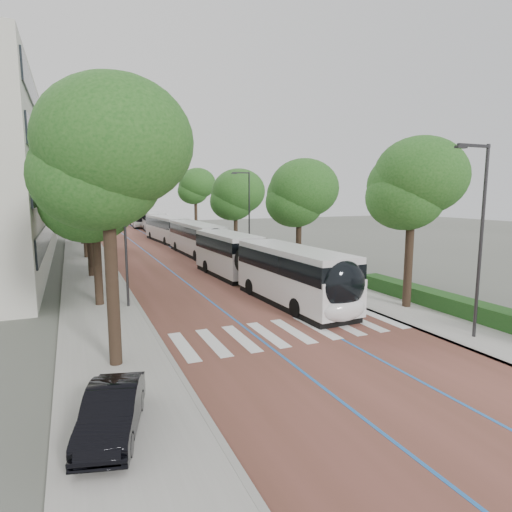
# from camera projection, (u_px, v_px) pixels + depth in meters

# --- Properties ---
(ground) EXTENTS (160.00, 160.00, 0.00)m
(ground) POSITION_uv_depth(u_px,v_px,m) (299.00, 339.00, 18.29)
(ground) COLOR #51544C
(ground) RESTS_ON ground
(road) EXTENTS (11.00, 140.00, 0.02)m
(road) POSITION_uv_depth(u_px,v_px,m) (146.00, 242.00, 54.60)
(road) COLOR brown
(road) RESTS_ON ground
(sidewalk_left) EXTENTS (4.00, 140.00, 0.12)m
(sidewalk_left) POSITION_uv_depth(u_px,v_px,m) (83.00, 244.00, 51.64)
(sidewalk_left) COLOR gray
(sidewalk_left) RESTS_ON ground
(sidewalk_right) EXTENTS (4.00, 140.00, 0.12)m
(sidewalk_right) POSITION_uv_depth(u_px,v_px,m) (203.00, 239.00, 57.54)
(sidewalk_right) COLOR gray
(sidewalk_right) RESTS_ON ground
(kerb_left) EXTENTS (0.20, 140.00, 0.14)m
(kerb_left) POSITION_uv_depth(u_px,v_px,m) (100.00, 243.00, 52.39)
(kerb_left) COLOR gray
(kerb_left) RESTS_ON ground
(kerb_right) EXTENTS (0.20, 140.00, 0.14)m
(kerb_right) POSITION_uv_depth(u_px,v_px,m) (189.00, 239.00, 56.79)
(kerb_right) COLOR gray
(kerb_right) RESTS_ON ground
(zebra_crossing) EXTENTS (10.55, 3.60, 0.01)m
(zebra_crossing) POSITION_uv_depth(u_px,v_px,m) (293.00, 331.00, 19.27)
(zebra_crossing) COLOR silver
(zebra_crossing) RESTS_ON ground
(lane_line_left) EXTENTS (0.12, 126.00, 0.01)m
(lane_line_left) POSITION_uv_depth(u_px,v_px,m) (133.00, 242.00, 53.97)
(lane_line_left) COLOR #225EAA
(lane_line_left) RESTS_ON road
(lane_line_right) EXTENTS (0.12, 126.00, 0.01)m
(lane_line_right) POSITION_uv_depth(u_px,v_px,m) (159.00, 241.00, 55.22)
(lane_line_right) COLOR #225EAA
(lane_line_right) RESTS_ON road
(hedge) EXTENTS (1.20, 14.00, 0.80)m
(hedge) POSITION_uv_depth(u_px,v_px,m) (456.00, 305.00, 21.79)
(hedge) COLOR #164217
(hedge) RESTS_ON sidewalk_right
(streetlight_near) EXTENTS (1.82, 0.20, 8.00)m
(streetlight_near) POSITION_uv_depth(u_px,v_px,m) (479.00, 227.00, 17.47)
(streetlight_near) COLOR #2B2A2D
(streetlight_near) RESTS_ON sidewalk_right
(streetlight_far) EXTENTS (1.82, 0.20, 8.00)m
(streetlight_far) POSITION_uv_depth(u_px,v_px,m) (247.00, 208.00, 40.16)
(streetlight_far) COLOR #2B2A2D
(streetlight_far) RESTS_ON sidewalk_right
(lamp_post_left) EXTENTS (0.14, 0.14, 8.00)m
(lamp_post_left) POSITION_uv_depth(u_px,v_px,m) (125.00, 232.00, 22.55)
(lamp_post_left) COLOR #2B2A2D
(lamp_post_left) RESTS_ON sidewalk_left
(trees_left) EXTENTS (6.46, 60.45, 10.32)m
(trees_left) POSITION_uv_depth(u_px,v_px,m) (83.00, 184.00, 38.04)
(trees_left) COLOR black
(trees_left) RESTS_ON ground
(trees_right) EXTENTS (5.67, 46.93, 9.07)m
(trees_right) POSITION_uv_depth(u_px,v_px,m) (254.00, 193.00, 41.24)
(trees_right) COLOR black
(trees_right) RESTS_ON ground
(lead_bus) EXTENTS (3.33, 18.49, 3.20)m
(lead_bus) POSITION_uv_depth(u_px,v_px,m) (262.00, 265.00, 27.08)
(lead_bus) COLOR black
(lead_bus) RESTS_ON ground
(bus_queued_0) EXTENTS (2.75, 12.44, 3.20)m
(bus_queued_0) POSITION_uv_depth(u_px,v_px,m) (198.00, 239.00, 42.24)
(bus_queued_0) COLOR silver
(bus_queued_0) RESTS_ON ground
(bus_queued_1) EXTENTS (3.29, 12.53, 3.20)m
(bus_queued_1) POSITION_uv_depth(u_px,v_px,m) (167.00, 229.00, 54.13)
(bus_queued_1) COLOR silver
(bus_queued_1) RESTS_ON ground
(bus_queued_2) EXTENTS (3.29, 12.53, 3.20)m
(bus_queued_2) POSITION_uv_depth(u_px,v_px,m) (154.00, 222.00, 66.73)
(bus_queued_2) COLOR silver
(bus_queued_2) RESTS_ON ground
(bus_queued_3) EXTENTS (3.29, 12.53, 3.20)m
(bus_queued_3) POSITION_uv_depth(u_px,v_px,m) (139.00, 218.00, 78.31)
(bus_queued_3) COLOR silver
(bus_queued_3) RESTS_ON ground
(parked_car) EXTENTS (2.16, 3.86, 1.20)m
(parked_car) POSITION_uv_depth(u_px,v_px,m) (112.00, 411.00, 10.78)
(parked_car) COLOR black
(parked_car) RESTS_ON sidewalk_left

